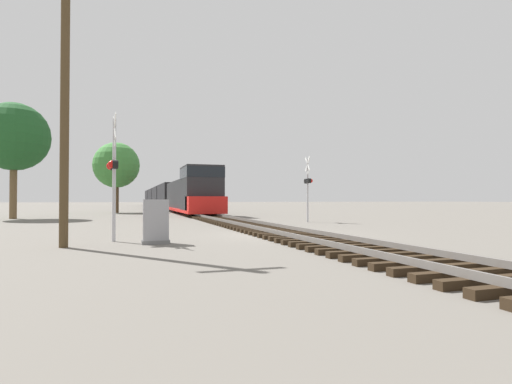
{
  "coord_description": "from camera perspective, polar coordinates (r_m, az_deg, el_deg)",
  "views": [
    {
      "loc": [
        -5.95,
        -14.99,
        1.43
      ],
      "look_at": [
        1.22,
        7.1,
        1.87
      ],
      "focal_mm": 28.0,
      "sensor_mm": 36.0,
      "label": 1
    }
  ],
  "objects": [
    {
      "name": "crossing_signal_far",
      "position": [
        25.41,
        7.44,
        1.24
      ],
      "size": [
        0.44,
        1.01,
        4.14
      ],
      "rotation": [
        0.0,
        0.0,
        1.42
      ],
      "color": "#B7B7BC",
      "rests_on": "ground"
    },
    {
      "name": "ground_plane",
      "position": [
        16.19,
        3.66,
        -6.14
      ],
      "size": [
        400.0,
        400.0,
        0.0
      ],
      "primitive_type": "plane",
      "color": "#666059"
    },
    {
      "name": "crossing_signal_near",
      "position": [
        14.46,
        -19.7,
        3.09
      ],
      "size": [
        0.42,
        1.01,
        4.36
      ],
      "rotation": [
        0.0,
        0.0,
        -1.46
      ],
      "color": "#B7B7BC",
      "rests_on": "ground"
    },
    {
      "name": "freight_train",
      "position": [
        68.57,
        -13.01,
        -0.67
      ],
      "size": [
        3.08,
        77.73,
        4.19
      ],
      "color": "#232326",
      "rests_on": "ground"
    },
    {
      "name": "rail_track_bed",
      "position": [
        16.18,
        3.66,
        -5.67
      ],
      "size": [
        2.6,
        160.0,
        0.31
      ],
      "color": "black",
      "rests_on": "ground"
    },
    {
      "name": "relay_cabinet",
      "position": [
        13.33,
        -14.12,
        -4.17
      ],
      "size": [
        0.87,
        0.5,
        1.43
      ],
      "color": "slate",
      "rests_on": "ground"
    },
    {
      "name": "tree_mid_background",
      "position": [
        45.42,
        -19.33,
        3.61
      ],
      "size": [
        4.86,
        4.86,
        7.55
      ],
      "color": "brown",
      "rests_on": "ground"
    },
    {
      "name": "utility_pole",
      "position": [
        13.55,
        -25.65,
        12.13
      ],
      "size": [
        1.8,
        0.26,
        8.68
      ],
      "color": "#4C3A23",
      "rests_on": "ground"
    },
    {
      "name": "tree_far_right",
      "position": [
        34.76,
        -31.3,
        6.72
      ],
      "size": [
        5.03,
        5.03,
        8.6
      ],
      "color": "brown",
      "rests_on": "ground"
    }
  ]
}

